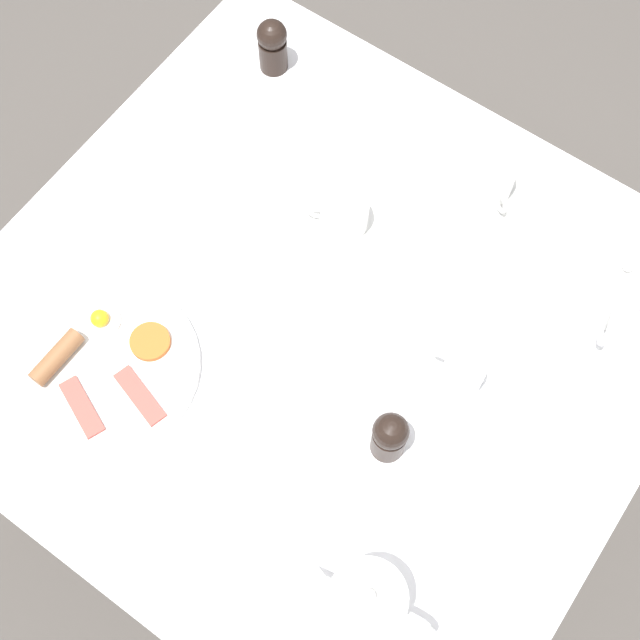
% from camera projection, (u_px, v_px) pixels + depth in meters
% --- Properties ---
extents(ground_plane, '(8.00, 8.00, 0.00)m').
position_uv_depth(ground_plane, '(320.00, 450.00, 2.06)').
color(ground_plane, '#4C4742').
extents(table, '(1.04, 1.00, 0.74)m').
position_uv_depth(table, '(320.00, 342.00, 1.44)').
color(table, white).
rests_on(table, ground_plane).
extents(breakfast_plate, '(0.28, 0.28, 0.04)m').
position_uv_depth(breakfast_plate, '(106.00, 365.00, 1.34)').
color(breakfast_plate, white).
rests_on(breakfast_plate, table).
extents(teapot_near, '(0.10, 0.19, 0.13)m').
position_uv_depth(teapot_near, '(614.00, 287.00, 1.34)').
color(teapot_near, white).
rests_on(teapot_near, table).
extents(teapot_far, '(0.19, 0.10, 0.13)m').
position_uv_depth(teapot_far, '(368.00, 602.00, 1.16)').
color(teapot_far, white).
rests_on(teapot_far, table).
extents(teacup_with_saucer_left, '(0.16, 0.16, 0.06)m').
position_uv_depth(teacup_with_saucer_left, '(489.00, 183.00, 1.45)').
color(teacup_with_saucer_left, white).
rests_on(teacup_with_saucer_left, table).
extents(teacup_with_saucer_right, '(0.16, 0.16, 0.06)m').
position_uv_depth(teacup_with_saucer_right, '(344.00, 217.00, 1.42)').
color(teacup_with_saucer_right, white).
rests_on(teacup_with_saucer_right, table).
extents(water_glass_tall, '(0.08, 0.08, 0.10)m').
position_uv_depth(water_glass_tall, '(524.00, 463.00, 1.24)').
color(water_glass_tall, white).
rests_on(water_glass_tall, table).
extents(creamer_jug, '(0.09, 0.06, 0.06)m').
position_uv_depth(creamer_jug, '(462.00, 374.00, 1.31)').
color(creamer_jug, white).
rests_on(creamer_jug, table).
extents(pepper_grinder, '(0.05, 0.05, 0.11)m').
position_uv_depth(pepper_grinder, '(390.00, 436.00, 1.25)').
color(pepper_grinder, black).
rests_on(pepper_grinder, table).
extents(salt_grinder, '(0.05, 0.05, 0.11)m').
position_uv_depth(salt_grinder, '(272.00, 45.00, 1.53)').
color(salt_grinder, black).
rests_on(salt_grinder, table).
extents(fork_by_plate, '(0.11, 0.14, 0.00)m').
position_uv_depth(fork_by_plate, '(435.00, 291.00, 1.40)').
color(fork_by_plate, silver).
rests_on(fork_by_plate, table).
extents(knife_by_plate, '(0.21, 0.06, 0.00)m').
position_uv_depth(knife_by_plate, '(201.00, 212.00, 1.46)').
color(knife_by_plate, silver).
rests_on(knife_by_plate, table).
extents(spoon_for_tea, '(0.09, 0.12, 0.00)m').
position_uv_depth(spoon_for_tea, '(263.00, 303.00, 1.39)').
color(spoon_for_tea, silver).
rests_on(spoon_for_tea, table).
extents(fork_spare, '(0.15, 0.12, 0.00)m').
position_uv_depth(fork_spare, '(363.00, 120.00, 1.53)').
color(fork_spare, silver).
rests_on(fork_spare, table).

